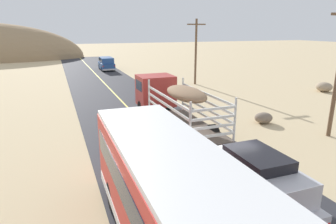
{
  "coord_description": "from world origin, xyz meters",
  "views": [
    {
      "loc": [
        -5.16,
        -8.91,
        6.2
      ],
      "look_at": [
        0.0,
        4.65,
        2.07
      ],
      "focal_mm": 31.55,
      "sensor_mm": 36.0,
      "label": 1
    }
  ],
  "objects": [
    {
      "name": "boulder_mid_field",
      "position": [
        7.68,
        6.63,
        0.36
      ],
      "size": [
        1.24,
        1.06,
        0.72
      ],
      "primitive_type": "ellipsoid",
      "color": "#756656",
      "rests_on": "ground"
    },
    {
      "name": "car_far",
      "position": [
        2.15,
        36.76,
        1.09
      ],
      "size": [
        1.9,
        4.62,
        1.93
      ],
      "color": "#264C8C",
      "rests_on": "road_surface"
    },
    {
      "name": "bus",
      "position": [
        -2.6,
        -2.89,
        1.75
      ],
      "size": [
        2.54,
        10.0,
        3.21
      ],
      "color": "red",
      "rests_on": "road_surface"
    },
    {
      "name": "ground_plane",
      "position": [
        0.0,
        0.0,
        0.0
      ],
      "size": [
        240.0,
        240.0,
        0.0
      ],
      "primitive_type": "plane",
      "color": "#CCB284"
    },
    {
      "name": "road_centre_line",
      "position": [
        0.0,
        0.0,
        0.02
      ],
      "size": [
        0.16,
        117.6,
        0.0
      ],
      "primitive_type": "cube",
      "color": "#D8CC4C",
      "rests_on": "road_surface"
    },
    {
      "name": "boulder_near_shoulder",
      "position": [
        20.11,
        12.95,
        0.48
      ],
      "size": [
        1.52,
        1.57,
        0.95
      ],
      "primitive_type": "ellipsoid",
      "color": "gray",
      "rests_on": "ground"
    },
    {
      "name": "power_pole_mid",
      "position": [
        9.72,
        21.41,
        3.89
      ],
      "size": [
        2.2,
        0.24,
        7.21
      ],
      "color": "brown",
      "rests_on": "ground"
    },
    {
      "name": "road_surface",
      "position": [
        0.0,
        0.0,
        0.01
      ],
      "size": [
        8.0,
        120.0,
        0.02
      ],
      "primitive_type": "cube",
      "color": "#2D2D33",
      "rests_on": "ground"
    },
    {
      "name": "suv_near",
      "position": [
        0.73,
        -1.66,
        1.15
      ],
      "size": [
        1.9,
        4.62,
        2.29
      ],
      "color": "silver",
      "rests_on": "road_surface"
    },
    {
      "name": "livestock_truck",
      "position": [
        1.52,
        9.05,
        1.79
      ],
      "size": [
        2.53,
        9.7,
        3.02
      ],
      "color": "#B2332D",
      "rests_on": "road_surface"
    }
  ]
}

